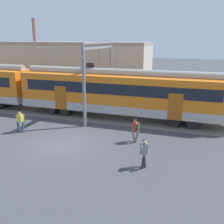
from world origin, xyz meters
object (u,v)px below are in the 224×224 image
commuter_train (36,87)px  pedestrian_red (136,128)px  pedestrian_yellow (20,120)px  pedestrian_grey (144,151)px

commuter_train → pedestrian_red: commuter_train is taller
pedestrian_yellow → pedestrian_red: size_ratio=1.00×
pedestrian_grey → pedestrian_red: bearing=110.9°
commuter_train → pedestrian_grey: commuter_train is taller
commuter_train → pedestrian_yellow: size_ratio=22.83×
pedestrian_yellow → pedestrian_red: same height
pedestrian_yellow → pedestrian_red: (8.58, 0.88, 0.00)m
commuter_train → pedestrian_red: (11.28, -5.14, -1.26)m
commuter_train → pedestrian_red: size_ratio=22.83×
commuter_train → pedestrian_red: bearing=-24.5°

